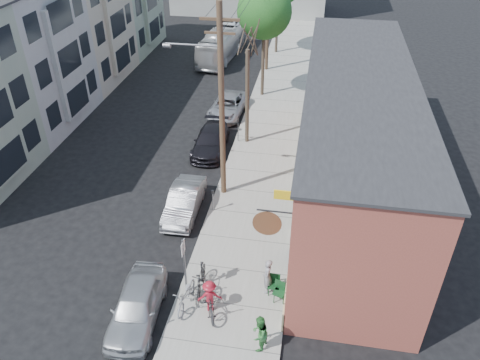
% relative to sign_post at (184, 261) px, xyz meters
% --- Properties ---
extents(ground, '(120.00, 120.00, 0.00)m').
position_rel_sign_post_xyz_m(ground, '(-2.35, 3.60, -1.83)').
color(ground, black).
extents(sidewalk, '(4.50, 58.00, 0.15)m').
position_rel_sign_post_xyz_m(sidewalk, '(1.90, 14.60, -1.76)').
color(sidewalk, '#9A998F').
rests_on(sidewalk, ground).
extents(cafe_building, '(6.60, 20.20, 6.61)m').
position_rel_sign_post_xyz_m(cafe_building, '(6.64, 8.60, 1.47)').
color(cafe_building, '#974538').
rests_on(cafe_building, ground).
extents(apartment_row, '(6.30, 32.00, 9.00)m').
position_rel_sign_post_xyz_m(apartment_row, '(-14.20, 17.60, 2.67)').
color(apartment_row, gray).
rests_on(apartment_row, ground).
extents(sign_post, '(0.07, 0.45, 2.80)m').
position_rel_sign_post_xyz_m(sign_post, '(0.00, 0.00, 0.00)').
color(sign_post, slate).
rests_on(sign_post, sidewalk).
extents(parking_meter_near, '(0.14, 0.14, 1.24)m').
position_rel_sign_post_xyz_m(parking_meter_near, '(-0.10, 5.55, -0.85)').
color(parking_meter_near, slate).
rests_on(parking_meter_near, sidewalk).
extents(parking_meter_far, '(0.14, 0.14, 1.24)m').
position_rel_sign_post_xyz_m(parking_meter_far, '(-0.10, 12.90, -0.85)').
color(parking_meter_far, slate).
rests_on(parking_meter_far, sidewalk).
extents(utility_pole_near, '(3.57, 0.28, 10.00)m').
position_rel_sign_post_xyz_m(utility_pole_near, '(0.04, 7.26, 3.58)').
color(utility_pole_near, '#503A28').
rests_on(utility_pole_near, sidewalk).
extents(utility_pole_far, '(1.80, 0.28, 10.00)m').
position_rel_sign_post_xyz_m(utility_pole_far, '(0.10, 25.87, 3.51)').
color(utility_pole_far, '#503A28').
rests_on(utility_pole_far, sidewalk).
extents(tree_bare, '(0.24, 0.24, 5.99)m').
position_rel_sign_post_xyz_m(tree_bare, '(0.45, 13.00, 1.31)').
color(tree_bare, '#44392C').
rests_on(tree_bare, sidewalk).
extents(tree_leafy_mid, '(3.86, 3.86, 8.17)m').
position_rel_sign_post_xyz_m(tree_leafy_mid, '(0.45, 20.46, 4.54)').
color(tree_leafy_mid, '#44392C').
rests_on(tree_leafy_mid, sidewalk).
extents(patio_chair_a, '(0.63, 0.63, 0.88)m').
position_rel_sign_post_xyz_m(patio_chair_a, '(3.84, 0.17, -1.24)').
color(patio_chair_a, '#113C1B').
rests_on(patio_chair_a, sidewalk).
extents(patio_chair_b, '(0.53, 0.53, 0.88)m').
position_rel_sign_post_xyz_m(patio_chair_b, '(3.58, 0.51, -1.24)').
color(patio_chair_b, '#113C1B').
rests_on(patio_chair_b, sidewalk).
extents(patron_grey, '(0.45, 0.64, 1.67)m').
position_rel_sign_post_xyz_m(patron_grey, '(3.28, 0.58, -0.85)').
color(patron_grey, gray).
rests_on(patron_grey, sidewalk).
extents(patron_green, '(0.80, 0.92, 1.59)m').
position_rel_sign_post_xyz_m(patron_green, '(3.35, -2.24, -0.89)').
color(patron_green, '#2F7732').
rests_on(patron_green, sidewalk).
extents(cyclist, '(1.07, 0.78, 1.48)m').
position_rel_sign_post_xyz_m(cyclist, '(1.18, -0.77, -0.94)').
color(cyclist, maroon).
rests_on(cyclist, sidewalk).
extents(cyclist_bike, '(1.45, 2.29, 1.14)m').
position_rel_sign_post_xyz_m(cyclist_bike, '(1.18, -0.77, -1.11)').
color(cyclist_bike, black).
rests_on(cyclist_bike, sidewalk).
extents(parked_bike_a, '(0.68, 1.96, 1.16)m').
position_rel_sign_post_xyz_m(parked_bike_a, '(0.57, 0.23, -1.10)').
color(parked_bike_a, black).
rests_on(parked_bike_a, sidewalk).
extents(parked_bike_b, '(0.81, 1.98, 1.02)m').
position_rel_sign_post_xyz_m(parked_bike_b, '(0.20, -0.69, -1.17)').
color(parked_bike_b, gray).
rests_on(parked_bike_b, sidewalk).
extents(car_0, '(2.07, 4.42, 1.46)m').
position_rel_sign_post_xyz_m(car_0, '(-1.55, -1.57, -1.10)').
color(car_0, '#AAADB2').
rests_on(car_0, ground).
extents(car_1, '(1.53, 4.19, 1.37)m').
position_rel_sign_post_xyz_m(car_1, '(-1.55, 5.33, -1.15)').
color(car_1, gray).
rests_on(car_1, ground).
extents(car_2, '(1.96, 4.62, 1.33)m').
position_rel_sign_post_xyz_m(car_2, '(-1.64, 11.73, -1.17)').
color(car_2, black).
rests_on(car_2, ground).
extents(car_3, '(2.45, 4.85, 1.31)m').
position_rel_sign_post_xyz_m(car_3, '(-1.55, 16.88, -1.18)').
color(car_3, '#A9AAB1').
rests_on(car_3, ground).
extents(bus, '(3.00, 9.51, 2.60)m').
position_rel_sign_post_xyz_m(bus, '(-4.31, 28.54, -0.53)').
color(bus, silver).
rests_on(bus, ground).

